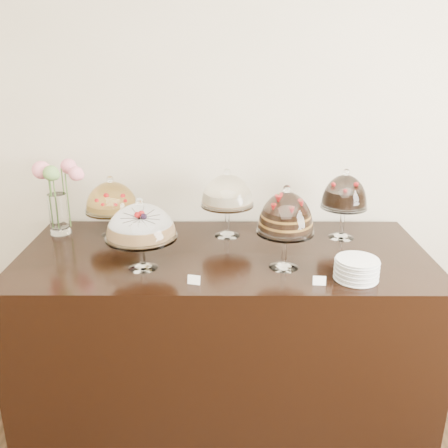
{
  "coord_description": "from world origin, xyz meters",
  "views": [
    {
      "loc": [
        -0.12,
        -0.04,
        1.96
      ],
      "look_at": [
        -0.13,
        2.4,
        1.08
      ],
      "focal_mm": 40.0,
      "sensor_mm": 36.0,
      "label": 1
    }
  ],
  "objects_px": {
    "cake_stand_choco_layer": "(286,216)",
    "cake_stand_fruit_tart": "(111,199)",
    "display_counter": "(224,324)",
    "plate_stack": "(357,269)",
    "cake_stand_cheesecake": "(227,193)",
    "cake_stand_sugar_sponge": "(141,224)",
    "cake_stand_dark_choco": "(345,195)",
    "flower_vase": "(57,190)"
  },
  "relations": [
    {
      "from": "cake_stand_dark_choco",
      "to": "plate_stack",
      "type": "relative_size",
      "value": 1.98
    },
    {
      "from": "display_counter",
      "to": "cake_stand_fruit_tart",
      "type": "xyz_separation_m",
      "value": [
        -0.65,
        0.27,
        0.67
      ]
    },
    {
      "from": "cake_stand_cheesecake",
      "to": "plate_stack",
      "type": "distance_m",
      "value": 0.87
    },
    {
      "from": "cake_stand_dark_choco",
      "to": "display_counter",
      "type": "bearing_deg",
      "value": -161.82
    },
    {
      "from": "cake_stand_dark_choco",
      "to": "plate_stack",
      "type": "bearing_deg",
      "value": -95.23
    },
    {
      "from": "display_counter",
      "to": "cake_stand_sugar_sponge",
      "type": "bearing_deg",
      "value": -153.52
    },
    {
      "from": "cake_stand_dark_choco",
      "to": "plate_stack",
      "type": "height_order",
      "value": "cake_stand_dark_choco"
    },
    {
      "from": "cake_stand_fruit_tart",
      "to": "flower_vase",
      "type": "distance_m",
      "value": 0.33
    },
    {
      "from": "flower_vase",
      "to": "plate_stack",
      "type": "height_order",
      "value": "flower_vase"
    },
    {
      "from": "flower_vase",
      "to": "cake_stand_sugar_sponge",
      "type": "bearing_deg",
      "value": -41.22
    },
    {
      "from": "cake_stand_choco_layer",
      "to": "display_counter",
      "type": "bearing_deg",
      "value": 147.38
    },
    {
      "from": "cake_stand_sugar_sponge",
      "to": "plate_stack",
      "type": "xyz_separation_m",
      "value": [
        1.04,
        -0.13,
        -0.18
      ]
    },
    {
      "from": "cake_stand_dark_choco",
      "to": "cake_stand_fruit_tart",
      "type": "relative_size",
      "value": 1.15
    },
    {
      "from": "cake_stand_choco_layer",
      "to": "cake_stand_fruit_tart",
      "type": "xyz_separation_m",
      "value": [
        -0.95,
        0.46,
        -0.06
      ]
    },
    {
      "from": "display_counter",
      "to": "cake_stand_cheesecake",
      "type": "xyz_separation_m",
      "value": [
        0.02,
        0.25,
        0.71
      ]
    },
    {
      "from": "display_counter",
      "to": "cake_stand_dark_choco",
      "type": "distance_m",
      "value": 1.01
    },
    {
      "from": "cake_stand_sugar_sponge",
      "to": "cake_stand_cheesecake",
      "type": "height_order",
      "value": "cake_stand_cheesecake"
    },
    {
      "from": "cake_stand_choco_layer",
      "to": "cake_stand_dark_choco",
      "type": "height_order",
      "value": "cake_stand_choco_layer"
    },
    {
      "from": "cake_stand_dark_choco",
      "to": "cake_stand_sugar_sponge",
      "type": "bearing_deg",
      "value": -158.61
    },
    {
      "from": "display_counter",
      "to": "plate_stack",
      "type": "bearing_deg",
      "value": -27.66
    },
    {
      "from": "cake_stand_choco_layer",
      "to": "cake_stand_cheesecake",
      "type": "bearing_deg",
      "value": 122.43
    },
    {
      "from": "cake_stand_sugar_sponge",
      "to": "cake_stand_cheesecake",
      "type": "bearing_deg",
      "value": 47.1
    },
    {
      "from": "cake_stand_cheesecake",
      "to": "plate_stack",
      "type": "height_order",
      "value": "cake_stand_cheesecake"
    },
    {
      "from": "cake_stand_choco_layer",
      "to": "cake_stand_sugar_sponge",
      "type": "bearing_deg",
      "value": -179.24
    },
    {
      "from": "cake_stand_dark_choco",
      "to": "flower_vase",
      "type": "relative_size",
      "value": 0.91
    },
    {
      "from": "display_counter",
      "to": "cake_stand_choco_layer",
      "type": "bearing_deg",
      "value": -32.62
    },
    {
      "from": "plate_stack",
      "to": "cake_stand_cheesecake",
      "type": "bearing_deg",
      "value": 136.4
    },
    {
      "from": "display_counter",
      "to": "plate_stack",
      "type": "height_order",
      "value": "plate_stack"
    },
    {
      "from": "cake_stand_choco_layer",
      "to": "cake_stand_fruit_tart",
      "type": "distance_m",
      "value": 1.06
    },
    {
      "from": "plate_stack",
      "to": "cake_stand_fruit_tart",
      "type": "bearing_deg",
      "value": 154.96
    },
    {
      "from": "cake_stand_choco_layer",
      "to": "cake_stand_fruit_tart",
      "type": "bearing_deg",
      "value": 154.16
    },
    {
      "from": "cake_stand_fruit_tart",
      "to": "cake_stand_cheesecake",
      "type": "bearing_deg",
      "value": -1.31
    },
    {
      "from": "cake_stand_fruit_tart",
      "to": "plate_stack",
      "type": "distance_m",
      "value": 1.43
    },
    {
      "from": "display_counter",
      "to": "cake_stand_sugar_sponge",
      "type": "xyz_separation_m",
      "value": [
        -0.41,
        -0.2,
        0.68
      ]
    },
    {
      "from": "cake_stand_cheesecake",
      "to": "display_counter",
      "type": "bearing_deg",
      "value": -93.98
    },
    {
      "from": "display_counter",
      "to": "cake_stand_choco_layer",
      "type": "relative_size",
      "value": 5.12
    },
    {
      "from": "cake_stand_cheesecake",
      "to": "flower_vase",
      "type": "distance_m",
      "value": 0.99
    },
    {
      "from": "display_counter",
      "to": "cake_stand_choco_layer",
      "type": "xyz_separation_m",
      "value": [
        0.3,
        -0.19,
        0.72
      ]
    },
    {
      "from": "cake_stand_sugar_sponge",
      "to": "cake_stand_fruit_tart",
      "type": "bearing_deg",
      "value": 117.6
    },
    {
      "from": "cake_stand_cheesecake",
      "to": "cake_stand_dark_choco",
      "type": "height_order",
      "value": "cake_stand_dark_choco"
    },
    {
      "from": "plate_stack",
      "to": "display_counter",
      "type": "bearing_deg",
      "value": 152.34
    },
    {
      "from": "cake_stand_sugar_sponge",
      "to": "cake_stand_choco_layer",
      "type": "relative_size",
      "value": 0.86
    }
  ]
}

